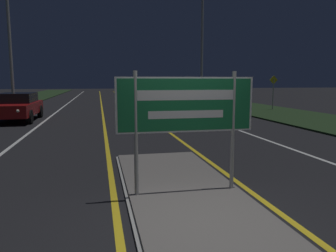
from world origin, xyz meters
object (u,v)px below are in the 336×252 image
at_px(car_receding_2, 169,92).
at_px(warning_sign, 273,89).
at_px(car_receding_0, 185,106).
at_px(car_approaching_0, 17,106).
at_px(streetlight_right_near, 202,15).
at_px(highway_sign, 186,109).
at_px(car_receding_1, 147,96).

height_order(car_receding_2, warning_sign, warning_sign).
xyz_separation_m(car_receding_0, car_approaching_0, (-8.49, 1.55, 0.03)).
relative_size(streetlight_right_near, car_approaching_0, 2.20).
xyz_separation_m(highway_sign, warning_sign, (10.18, 14.98, -0.10)).
distance_m(streetlight_right_near, car_approaching_0, 15.02).
relative_size(highway_sign, warning_sign, 1.05).
height_order(car_receding_1, car_approaching_0, car_approaching_0).
bearing_deg(car_receding_2, warning_sign, -73.87).
xyz_separation_m(highway_sign, streetlight_right_near, (6.40, 19.16, 5.36)).
height_order(highway_sign, car_receding_1, highway_sign).
xyz_separation_m(car_receding_2, car_approaching_0, (-11.63, -16.77, -0.02)).
bearing_deg(car_receding_2, highway_sign, -101.64).
xyz_separation_m(car_receding_1, car_receding_2, (3.61, 7.80, 0.04)).
height_order(car_receding_0, car_receding_1, car_receding_1).
distance_m(highway_sign, car_receding_1, 21.66).
xyz_separation_m(streetlight_right_near, car_receding_2, (-0.36, 10.15, -6.16)).
bearing_deg(car_approaching_0, car_receding_0, -10.36).
height_order(car_approaching_0, warning_sign, warning_sign).
relative_size(highway_sign, streetlight_right_near, 0.24).
height_order(streetlight_right_near, car_receding_0, streetlight_right_near).
relative_size(car_receding_1, warning_sign, 2.00).
distance_m(highway_sign, warning_sign, 18.12).
bearing_deg(car_approaching_0, warning_sign, 8.81).
relative_size(highway_sign, car_receding_2, 0.59).
distance_m(car_receding_1, car_receding_2, 8.60).
bearing_deg(warning_sign, highway_sign, -124.20).
bearing_deg(car_receding_0, warning_sign, 28.75).
xyz_separation_m(car_receding_1, warning_sign, (7.75, -6.52, 0.73)).
distance_m(car_receding_0, car_receding_1, 10.53).
relative_size(car_receding_2, car_approaching_0, 0.89).
xyz_separation_m(car_approaching_0, warning_sign, (15.77, 2.45, 0.71)).
xyz_separation_m(streetlight_right_near, car_receding_0, (-3.50, -8.17, -6.21)).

